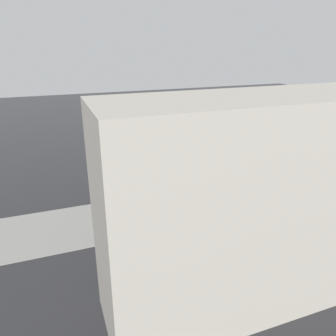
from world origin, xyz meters
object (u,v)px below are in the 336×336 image
object	(u,v)px
fire_hydrant	(133,190)
sign_post	(120,177)
moving_hatchback	(205,151)
pedestrian	(114,182)
parked_sedan	(314,147)

from	to	relation	value
fire_hydrant	sign_post	size ratio (longest dim) A/B	0.33
moving_hatchback	fire_hydrant	world-z (taller)	moving_hatchback
moving_hatchback	fire_hydrant	bearing A→B (deg)	24.98
pedestrian	sign_post	distance (m)	1.15
sign_post	pedestrian	bearing A→B (deg)	-84.09
parked_sedan	pedestrian	distance (m)	11.78
moving_hatchback	parked_sedan	distance (m)	6.39
pedestrian	sign_post	size ratio (longest dim) A/B	0.68
parked_sedan	sign_post	bearing A→B (deg)	8.83
moving_hatchback	pedestrian	world-z (taller)	moving_hatchback
parked_sedan	moving_hatchback	bearing A→B (deg)	-13.12
moving_hatchback	sign_post	size ratio (longest dim) A/B	1.76
parked_sedan	fire_hydrant	distance (m)	10.93
fire_hydrant	sign_post	world-z (taller)	sign_post
pedestrian	sign_post	xyz separation A→B (m)	(-0.10, 0.96, 0.62)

